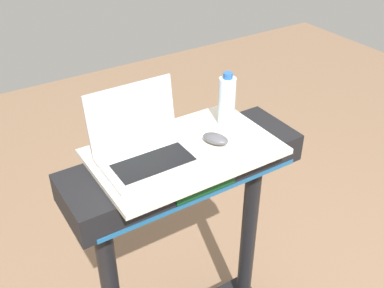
% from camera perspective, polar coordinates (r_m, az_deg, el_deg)
% --- Properties ---
extents(desk_board, '(0.66, 0.41, 0.02)m').
position_cam_1_polar(desk_board, '(1.62, -0.95, -0.96)').
color(desk_board, beige).
rests_on(desk_board, treadmill_base).
extents(laptop, '(0.32, 0.26, 0.24)m').
position_cam_1_polar(laptop, '(1.55, -5.93, -0.36)').
color(laptop, '#B7B7BC').
rests_on(laptop, desk_board).
extents(computer_mouse, '(0.10, 0.12, 0.03)m').
position_cam_1_polar(computer_mouse, '(1.64, 2.96, 0.67)').
color(computer_mouse, '#4C4C51').
rests_on(computer_mouse, desk_board).
extents(water_bottle, '(0.06, 0.06, 0.21)m').
position_cam_1_polar(water_bottle, '(1.73, 4.39, 5.47)').
color(water_bottle, silver).
rests_on(water_bottle, desk_board).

